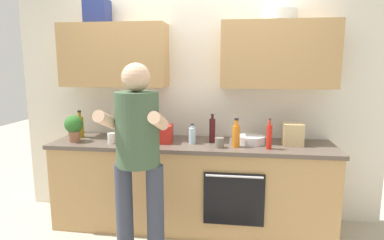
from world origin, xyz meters
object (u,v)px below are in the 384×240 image
grocery_bag_crisps (162,134)px  person_standing (138,152)px  bottle_syrup (146,128)px  cup_stoneware (219,143)px  bottle_oil (80,126)px  cup_coffee (111,138)px  grocery_bag_bread (293,134)px  bottle_water (192,135)px  knife_block (136,132)px  bottle_wine (212,130)px  potted_herb (74,126)px  bottle_juice (236,135)px  bottle_hotsauce (269,137)px  mixing_bowl (252,140)px

grocery_bag_crisps → person_standing: bearing=-91.6°
bottle_syrup → cup_stoneware: bottle_syrup is taller
bottle_oil → bottle_syrup: (0.74, 0.00, 0.00)m
cup_coffee → grocery_bag_bread: size_ratio=0.48×
bottle_water → cup_coffee: bearing=-173.4°
knife_block → bottle_wine: bearing=13.6°
bottle_oil → potted_herb: (0.04, -0.20, 0.04)m
grocery_bag_crisps → bottle_water: bearing=-2.0°
person_standing → grocery_bag_bread: size_ratio=7.85×
cup_stoneware → cup_coffee: bearing=178.6°
bottle_syrup → grocery_bag_bread: bottle_syrup is taller
potted_herb → grocery_bag_bread: potted_herb is taller
bottle_juice → bottle_oil: bearing=172.9°
bottle_wine → bottle_syrup: bottle_syrup is taller
bottle_water → grocery_bag_crisps: 0.31m
bottle_syrup → grocery_bag_bread: 1.49m
bottle_hotsauce → bottle_juice: 0.31m
bottle_juice → grocery_bag_crisps: bottle_juice is taller
bottle_oil → cup_coffee: 0.50m
knife_block → grocery_bag_bread: bearing=6.2°
person_standing → cup_coffee: 0.80m
cup_stoneware → bottle_water: bearing=156.5°
bottle_syrup → cup_stoneware: bearing=-18.1°
bottle_syrup → knife_block: (-0.05, -0.23, 0.00)m
bottle_oil → grocery_bag_crisps: 0.94m
knife_block → grocery_bag_crisps: (0.24, 0.11, -0.03)m
knife_block → grocery_bag_crisps: knife_block is taller
bottle_wine → potted_herb: bottle_wine is taller
bottle_juice → bottle_wine: bearing=146.1°
bottle_syrup → bottle_oil: bearing=-179.7°
cup_coffee → potted_herb: potted_herb is taller
bottle_water → bottle_oil: bearing=173.9°
grocery_bag_bread → cup_coffee: bearing=-174.7°
cup_stoneware → bottle_oil: bearing=170.6°
bottle_juice → cup_stoneware: bottle_juice is taller
bottle_hotsauce → cup_stoneware: 0.47m
bottle_hotsauce → bottle_juice: bottle_hotsauce is taller
cup_stoneware → potted_herb: size_ratio=0.35×
bottle_juice → mixing_bowl: bearing=44.6°
cup_stoneware → grocery_bag_bread: bearing=15.3°
bottle_juice → person_standing: bearing=-139.3°
bottle_juice → mixing_bowl: (0.15, 0.15, -0.08)m
bottle_water → mixing_bowl: bearing=7.4°
potted_herb → mixing_bowl: bearing=4.6°
person_standing → bottle_wine: person_standing is taller
bottle_juice → grocery_bag_bread: bearing=15.1°
bottle_wine → bottle_water: 0.21m
mixing_bowl → cup_stoneware: bearing=-147.7°
grocery_bag_crisps → bottle_hotsauce: bearing=-6.7°
bottle_hotsauce → cup_stoneware: (-0.46, -0.01, -0.07)m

